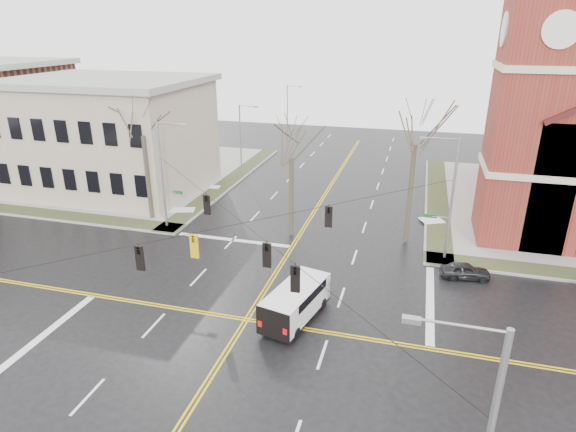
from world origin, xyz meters
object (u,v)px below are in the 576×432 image
(cargo_van, at_px, (297,299))
(tree_nw_near, at_px, (291,153))
(tree_nw_far, at_px, (142,130))
(signal_pole_nw, at_px, (164,172))
(tree_ne, at_px, (416,138))
(streetlight_north_a, at_px, (242,137))
(streetlight_north_b, at_px, (288,110))
(parked_car_a, at_px, (465,271))
(signal_pole_ne, at_px, (450,196))

(cargo_van, relative_size, tree_nw_near, 0.60)
(tree_nw_far, relative_size, tree_nw_near, 1.16)
(signal_pole_nw, height_order, tree_ne, tree_ne)
(signal_pole_nw, distance_m, streetlight_north_a, 16.52)
(tree_nw_far, bearing_deg, tree_nw_near, -0.25)
(cargo_van, xyz_separation_m, tree_nw_near, (-3.54, 11.71, 5.78))
(streetlight_north_b, xyz_separation_m, tree_nw_far, (-3.08, -35.15, 3.60))
(parked_car_a, xyz_separation_m, tree_nw_far, (-26.50, 4.05, 7.50))
(signal_pole_ne, height_order, tree_ne, tree_ne)
(signal_pole_ne, distance_m, streetlight_north_a, 27.48)
(tree_nw_far, bearing_deg, parked_car_a, -8.69)
(signal_pole_nw, relative_size, cargo_van, 1.57)
(streetlight_north_a, height_order, streetlight_north_b, same)
(cargo_van, height_order, parked_car_a, cargo_van)
(tree_ne, bearing_deg, signal_pole_ne, -40.33)
(signal_pole_ne, height_order, cargo_van, signal_pole_ne)
(tree_nw_far, xyz_separation_m, tree_nw_near, (13.03, -0.06, -1.07))
(cargo_van, height_order, tree_nw_far, tree_nw_far)
(parked_car_a, relative_size, tree_nw_near, 0.34)
(streetlight_north_b, xyz_separation_m, tree_ne, (19.22, -34.16, 4.04))
(cargo_van, distance_m, tree_nw_near, 13.53)
(streetlight_north_b, relative_size, tree_nw_far, 0.72)
(tree_nw_near, height_order, tree_ne, tree_ne)
(parked_car_a, bearing_deg, streetlight_north_a, 42.03)
(cargo_van, bearing_deg, streetlight_north_b, 119.14)
(signal_pole_ne, distance_m, tree_nw_near, 12.27)
(signal_pole_nw, relative_size, tree_nw_near, 0.93)
(signal_pole_nw, height_order, streetlight_north_a, signal_pole_nw)
(signal_pole_ne, bearing_deg, parked_car_a, -61.86)
(streetlight_north_a, distance_m, tree_nw_near, 18.35)
(signal_pole_ne, distance_m, streetlight_north_b, 42.61)
(streetlight_north_a, bearing_deg, signal_pole_ne, -36.90)
(signal_pole_ne, xyz_separation_m, streetlight_north_b, (-21.97, 36.50, -0.48))
(parked_car_a, bearing_deg, cargo_van, 119.19)
(cargo_van, bearing_deg, tree_nw_far, 157.72)
(parked_car_a, relative_size, tree_nw_far, 0.30)
(cargo_van, bearing_deg, parked_car_a, 50.91)
(tree_ne, bearing_deg, signal_pole_nw, -173.29)
(signal_pole_ne, relative_size, tree_ne, 0.77)
(parked_car_a, distance_m, tree_ne, 10.30)
(signal_pole_ne, relative_size, streetlight_north_a, 1.12)
(signal_pole_ne, bearing_deg, streetlight_north_b, 121.05)
(signal_pole_ne, xyz_separation_m, tree_nw_far, (-25.05, 1.35, 3.12))
(signal_pole_nw, xyz_separation_m, cargo_van, (14.15, -10.41, -3.73))
(tree_nw_far, bearing_deg, cargo_van, -35.38)
(streetlight_north_a, height_order, cargo_van, streetlight_north_a)
(signal_pole_nw, xyz_separation_m, tree_nw_near, (10.61, 1.29, 2.05))
(streetlight_north_a, relative_size, tree_ne, 0.68)
(signal_pole_ne, height_order, streetlight_north_a, signal_pole_ne)
(streetlight_north_b, bearing_deg, cargo_van, -73.97)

